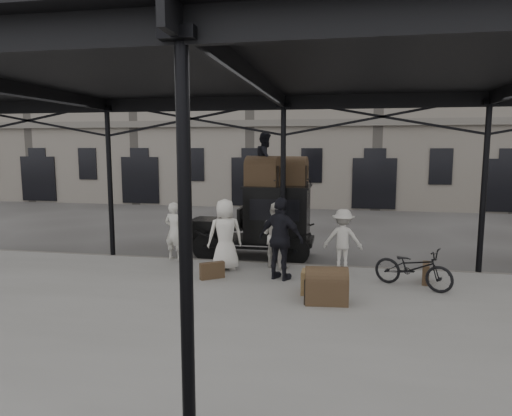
# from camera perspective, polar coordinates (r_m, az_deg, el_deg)

# --- Properties ---
(ground) EXTENTS (120.00, 120.00, 0.00)m
(ground) POSITION_cam_1_polar(r_m,az_deg,el_deg) (10.70, 1.94, -10.30)
(ground) COLOR #383533
(ground) RESTS_ON ground
(platform) EXTENTS (28.00, 8.00, 0.15)m
(platform) POSITION_cam_1_polar(r_m,az_deg,el_deg) (8.82, -0.06, -13.82)
(platform) COLOR slate
(platform) RESTS_ON ground
(canopy) EXTENTS (22.50, 9.00, 4.74)m
(canopy) POSITION_cam_1_polar(r_m,az_deg,el_deg) (8.57, 0.29, 16.35)
(canopy) COLOR black
(canopy) RESTS_ON ground
(building_frontage) EXTENTS (64.00, 8.00, 14.00)m
(building_frontage) POSITION_cam_1_polar(r_m,az_deg,el_deg) (28.34, 7.66, 15.18)
(building_frontage) COLOR slate
(building_frontage) RESTS_ON ground
(taxi) EXTENTS (3.65, 1.55, 2.18)m
(taxi) POSITION_cam_1_polar(r_m,az_deg,el_deg) (13.48, 1.40, -1.25)
(taxi) COLOR black
(taxi) RESTS_ON ground
(porter_left) EXTENTS (0.67, 0.51, 1.63)m
(porter_left) POSITION_cam_1_polar(r_m,az_deg,el_deg) (12.91, -10.18, -2.86)
(porter_left) COLOR beige
(porter_left) RESTS_ON platform
(porter_midleft) EXTENTS (1.04, 0.96, 1.71)m
(porter_midleft) POSITION_cam_1_polar(r_m,az_deg,el_deg) (11.95, 2.49, -3.40)
(porter_midleft) COLOR beige
(porter_midleft) RESTS_ON platform
(porter_centre) EXTENTS (1.06, 0.91, 1.84)m
(porter_centre) POSITION_cam_1_polar(r_m,az_deg,el_deg) (11.69, -3.87, -3.34)
(porter_centre) COLOR beige
(porter_centre) RESTS_ON platform
(porter_official) EXTENTS (1.25, 0.88, 1.97)m
(porter_official) POSITION_cam_1_polar(r_m,az_deg,el_deg) (10.82, 3.14, -3.88)
(porter_official) COLOR black
(porter_official) RESTS_ON platform
(porter_right) EXTENTS (1.04, 0.66, 1.55)m
(porter_right) POSITION_cam_1_polar(r_m,az_deg,el_deg) (12.10, 10.81, -3.78)
(porter_right) COLOR beige
(porter_right) RESTS_ON platform
(bicycle) EXTENTS (1.85, 1.35, 0.93)m
(bicycle) POSITION_cam_1_polar(r_m,az_deg,el_deg) (10.89, 19.04, -7.05)
(bicycle) COLOR black
(bicycle) RESTS_ON platform
(porter_roof) EXTENTS (0.62, 0.77, 1.52)m
(porter_roof) POSITION_cam_1_polar(r_m,az_deg,el_deg) (13.23, 1.22, 6.13)
(porter_roof) COLOR black
(porter_roof) RESTS_ON taxi
(steamer_trunk_roof_near) EXTENTS (1.07, 0.77, 0.71)m
(steamer_trunk_roof_near) POSITION_cam_1_polar(r_m,az_deg,el_deg) (13.11, 0.89, 4.35)
(steamer_trunk_roof_near) COLOR #483721
(steamer_trunk_roof_near) RESTS_ON taxi
(steamer_trunk_roof_far) EXTENTS (1.01, 0.69, 0.70)m
(steamer_trunk_roof_far) POSITION_cam_1_polar(r_m,az_deg,el_deg) (13.45, 4.38, 4.38)
(steamer_trunk_roof_far) COLOR #483721
(steamer_trunk_roof_far) RESTS_ON taxi
(steamer_trunk_platform) EXTENTS (0.90, 0.60, 0.63)m
(steamer_trunk_platform) POSITION_cam_1_polar(r_m,az_deg,el_deg) (9.49, 8.78, -9.83)
(steamer_trunk_platform) COLOR #483721
(steamer_trunk_platform) RESTS_ON platform
(wicker_hamper) EXTENTS (0.60, 0.45, 0.50)m
(wicker_hamper) POSITION_cam_1_polar(r_m,az_deg,el_deg) (10.04, 7.44, -9.20)
(wicker_hamper) COLOR olive
(wicker_hamper) RESTS_ON platform
(suitcase_upright) EXTENTS (0.25, 0.62, 0.45)m
(suitcase_upright) POSITION_cam_1_polar(r_m,az_deg,el_deg) (11.45, 20.46, -7.63)
(suitcase_upright) COLOR #483721
(suitcase_upright) RESTS_ON platform
(suitcase_flat) EXTENTS (0.58, 0.47, 0.40)m
(suitcase_flat) POSITION_cam_1_polar(r_m,az_deg,el_deg) (11.10, -5.50, -7.78)
(suitcase_flat) COLOR #483721
(suitcase_flat) RESTS_ON platform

